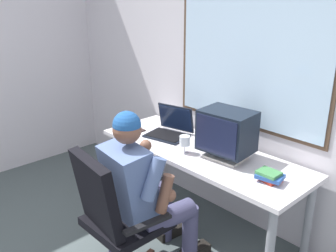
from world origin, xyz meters
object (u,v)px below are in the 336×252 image
at_px(person_seated, 144,188).
at_px(wine_glass, 185,142).
at_px(crt_monitor, 227,132).
at_px(desk, 201,159).
at_px(office_chair, 113,212).
at_px(laptop, 171,128).
at_px(cd_case, 136,130).
at_px(book_stack, 270,176).

xyz_separation_m(person_seated, wine_glass, (-0.12, 0.53, 0.17)).
xyz_separation_m(crt_monitor, wine_glass, (-0.28, -0.17, -0.12)).
height_order(desk, person_seated, person_seated).
height_order(office_chair, crt_monitor, crt_monitor).
bearing_deg(person_seated, desk, 96.09).
bearing_deg(laptop, crt_monitor, -2.60).
distance_m(desk, person_seated, 0.67).
height_order(desk, cd_case, cd_case).
relative_size(desk, office_chair, 1.88).
relative_size(person_seated, crt_monitor, 2.94).
height_order(crt_monitor, cd_case, crt_monitor).
height_order(wine_glass, cd_case, wine_glass).
distance_m(office_chair, laptop, 1.11).
relative_size(person_seated, cd_case, 8.39).
bearing_deg(book_stack, office_chair, -126.19).
height_order(office_chair, cd_case, office_chair).
bearing_deg(crt_monitor, person_seated, -103.01).
xyz_separation_m(office_chair, person_seated, (0.03, 0.25, 0.09)).
relative_size(desk, book_stack, 9.37).
distance_m(wine_glass, book_stack, 0.74).
height_order(office_chair, person_seated, person_seated).
distance_m(crt_monitor, cd_case, 0.98).
height_order(office_chair, wine_glass, office_chair).
distance_m(desk, office_chair, 0.92).
xyz_separation_m(crt_monitor, book_stack, (0.45, -0.08, -0.18)).
height_order(crt_monitor, laptop, crt_monitor).
bearing_deg(desk, cd_case, -171.44).
relative_size(person_seated, book_stack, 6.23).
xyz_separation_m(desk, laptop, (-0.42, 0.06, 0.15)).
xyz_separation_m(office_chair, laptop, (-0.47, 0.98, 0.23)).
xyz_separation_m(office_chair, crt_monitor, (0.19, 0.95, 0.38)).
bearing_deg(cd_case, wine_glass, -2.57).
bearing_deg(laptop, office_chair, -64.44).
xyz_separation_m(laptop, cd_case, (-0.29, -0.17, -0.06)).
height_order(crt_monitor, wine_glass, crt_monitor).
relative_size(office_chair, book_stack, 4.97).
bearing_deg(person_seated, book_stack, 45.20).
height_order(person_seated, wine_glass, person_seated).
bearing_deg(cd_case, desk, 8.56).
bearing_deg(office_chair, laptop, 115.56).
distance_m(crt_monitor, book_stack, 0.49).
distance_m(desk, laptop, 0.45).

